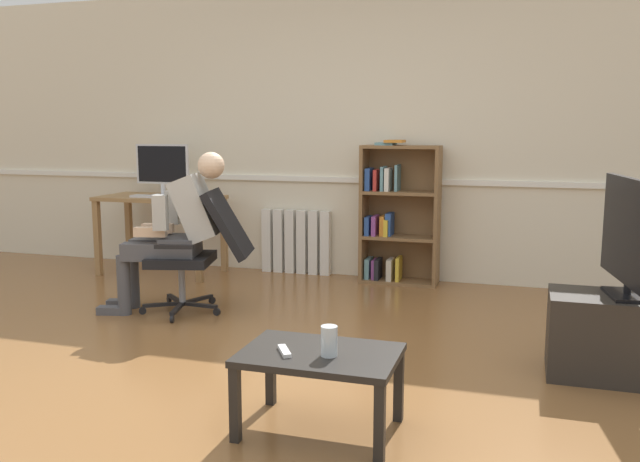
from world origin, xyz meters
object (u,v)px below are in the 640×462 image
(computer_mouse, at_px, (182,197))
(drinking_glass, at_px, (329,341))
(keyboard, at_px, (153,196))
(radiator, at_px, (296,242))
(person_seated, at_px, (176,228))
(imac_monitor, at_px, (162,166))
(tv_screen, at_px, (632,236))
(spare_remote, at_px, (284,351))
(tv_stand, at_px, (624,338))
(coffee_table, at_px, (320,363))
(computer_desk, at_px, (161,208))
(office_chair, at_px, (202,246))
(bookshelf, at_px, (395,217))

(computer_mouse, distance_m, drinking_glass, 3.55)
(keyboard, bearing_deg, drinking_glass, -46.89)
(radiator, distance_m, person_seated, 1.67)
(imac_monitor, distance_m, tv_screen, 4.31)
(computer_mouse, distance_m, spare_remote, 3.45)
(tv_stand, xyz_separation_m, coffee_table, (-1.43, -1.14, 0.09))
(computer_desk, bearing_deg, radiator, 17.38)
(office_chair, relative_size, person_seated, 0.77)
(coffee_table, bearing_deg, computer_mouse, 129.02)
(tv_screen, xyz_separation_m, drinking_glass, (-1.38, -1.18, -0.37))
(tv_stand, height_order, tv_screen, tv_screen)
(computer_mouse, relative_size, person_seated, 0.08)
(bookshelf, bearing_deg, computer_desk, -172.56)
(tv_stand, xyz_separation_m, spare_remote, (-1.58, -1.20, 0.16))
(imac_monitor, distance_m, computer_mouse, 0.46)
(keyboard, relative_size, person_seated, 0.34)
(person_seated, bearing_deg, tv_screen, 66.88)
(person_seated, bearing_deg, spare_remote, 27.45)
(imac_monitor, height_order, tv_stand, imac_monitor)
(computer_mouse, bearing_deg, radiator, 28.41)
(coffee_table, height_order, drinking_glass, drinking_glass)
(radiator, xyz_separation_m, tv_screen, (2.68, -2.07, 0.51))
(coffee_table, height_order, spare_remote, spare_remote)
(imac_monitor, height_order, tv_screen, imac_monitor)
(imac_monitor, height_order, person_seated, imac_monitor)
(computer_mouse, height_order, office_chair, office_chair)
(imac_monitor, distance_m, drinking_glass, 3.93)
(person_seated, bearing_deg, coffee_table, 31.28)
(radiator, bearing_deg, keyboard, -156.94)
(radiator, bearing_deg, computer_mouse, -151.59)
(radiator, xyz_separation_m, tv_stand, (2.68, -2.07, -0.07))
(person_seated, bearing_deg, imac_monitor, -160.41)
(computer_desk, relative_size, imac_monitor, 2.06)
(computer_mouse, distance_m, tv_screen, 3.94)
(bookshelf, distance_m, office_chair, 1.88)
(imac_monitor, bearing_deg, office_chair, -49.52)
(office_chair, height_order, tv_screen, tv_screen)
(keyboard, bearing_deg, tv_screen, -21.40)
(computer_mouse, xyz_separation_m, tv_screen, (3.62, -1.56, 0.05))
(office_chair, bearing_deg, computer_desk, -152.13)
(imac_monitor, relative_size, spare_remote, 3.74)
(drinking_glass, bearing_deg, coffee_table, 144.50)
(imac_monitor, distance_m, person_seated, 1.58)
(bookshelf, height_order, tv_screen, bookshelf)
(coffee_table, bearing_deg, tv_screen, 38.38)
(office_chair, bearing_deg, tv_screen, 65.36)
(computer_desk, xyz_separation_m, tv_screen, (3.92, -1.68, 0.18))
(keyboard, relative_size, tv_stand, 0.52)
(computer_desk, distance_m, keyboard, 0.19)
(coffee_table, bearing_deg, tv_stand, 38.41)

